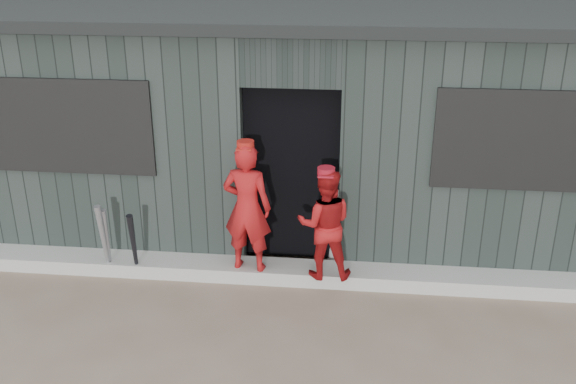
# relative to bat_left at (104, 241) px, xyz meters

# --- Properties ---
(curb) EXTENTS (8.00, 0.36, 0.15)m
(curb) POSITION_rel_bat_left_xyz_m (1.91, 0.17, -0.35)
(curb) COLOR #ADADA7
(curb) RESTS_ON ground
(bat_left) EXTENTS (0.07, 0.20, 0.85)m
(bat_left) POSITION_rel_bat_left_xyz_m (0.00, 0.00, 0.00)
(bat_left) COLOR #94959C
(bat_left) RESTS_ON ground
(bat_mid) EXTENTS (0.11, 0.18, 0.78)m
(bat_mid) POSITION_rel_bat_left_xyz_m (0.01, 0.04, -0.03)
(bat_mid) COLOR gray
(bat_mid) RESTS_ON ground
(bat_right) EXTENTS (0.12, 0.25, 0.78)m
(bat_right) POSITION_rel_bat_left_xyz_m (0.32, -0.01, -0.04)
(bat_right) COLOR black
(bat_right) RESTS_ON ground
(player_red_left) EXTENTS (0.53, 0.39, 1.36)m
(player_red_left) POSITION_rel_bat_left_xyz_m (1.50, 0.10, 0.41)
(player_red_left) COLOR #A91417
(player_red_left) RESTS_ON curb
(player_red_right) EXTENTS (0.58, 0.46, 1.15)m
(player_red_right) POSITION_rel_bat_left_xyz_m (2.29, 0.02, 0.30)
(player_red_right) COLOR #A61416
(player_red_right) RESTS_ON curb
(player_grey_back) EXTENTS (0.63, 0.43, 1.25)m
(player_grey_back) POSITION_rel_bat_left_xyz_m (2.54, 0.55, 0.20)
(player_grey_back) COLOR silver
(player_grey_back) RESTS_ON ground
(dugout) EXTENTS (8.30, 3.30, 2.62)m
(dugout) POSITION_rel_bat_left_xyz_m (1.91, 1.85, 0.86)
(dugout) COLOR black
(dugout) RESTS_ON ground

